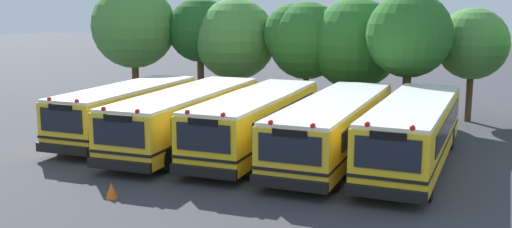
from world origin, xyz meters
The scene contains 14 objects.
ground_plane centered at (0.00, 0.00, 0.00)m, with size 160.00×160.00×0.00m, color #38383D.
school_bus_0 centered at (-6.49, 0.17, 1.34)m, with size 2.49×9.36×2.54m.
school_bus_1 centered at (-3.13, -0.27, 1.35)m, with size 2.73×10.87×2.56m.
school_bus_2 centered at (0.05, -0.23, 1.37)m, with size 2.56×10.27×2.60m.
school_bus_3 centered at (3.29, 0.13, 1.33)m, with size 2.73×11.51×2.52m.
school_bus_4 centered at (6.39, -0.07, 1.40)m, with size 2.77×10.87×2.65m.
tree_0 centered at (-11.58, 8.85, 4.72)m, with size 5.16×5.16×7.37m.
tree_1 centered at (-7.79, 10.26, 4.51)m, with size 3.94×3.94×6.54m.
tree_2 centered at (-5.39, 10.24, 4.03)m, with size 4.88×4.88×6.47m.
tree_3 centered at (-1.10, 9.97, 4.18)m, with size 4.74×4.40×6.27m.
tree_4 centered at (2.06, 10.16, 3.90)m, with size 5.07×5.07×6.49m.
tree_5 centered at (5.19, 7.65, 4.53)m, with size 4.27×4.27×6.76m.
tree_6 centered at (8.04, 10.12, 4.05)m, with size 3.71×3.71×5.95m.
traffic_cone centered at (-2.13, -7.42, 0.25)m, with size 0.39×0.39×0.51m, color #EA5914.
Camera 1 is at (8.85, -22.77, 6.16)m, focal length 41.73 mm.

